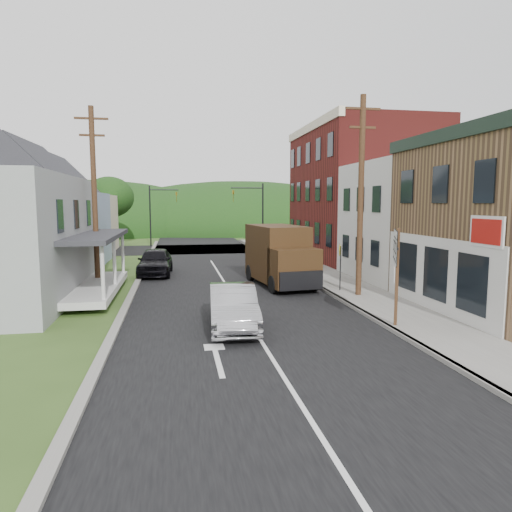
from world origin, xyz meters
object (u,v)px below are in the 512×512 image
delivery_van (280,256)px  warning_sign (340,260)px  dark_sedan (155,262)px  route_sign_cluster (396,263)px  silver_sedan (233,307)px

delivery_van → warning_sign: bearing=-52.9°
dark_sedan → delivery_van: delivery_van is taller
dark_sedan → warning_sign: 11.50m
dark_sedan → route_sign_cluster: 16.06m
delivery_van → route_sign_cluster: bearing=-84.3°
delivery_van → warning_sign: (2.37, -2.44, 0.01)m
delivery_van → warning_sign: delivery_van is taller
silver_sedan → route_sign_cluster: (5.43, -1.06, 1.56)m
warning_sign → silver_sedan: bearing=-113.5°
silver_sedan → warning_sign: size_ratio=1.98×
silver_sedan → delivery_van: bearing=69.4°
dark_sedan → warning_sign: bearing=-36.3°
silver_sedan → delivery_van: 8.46m
silver_sedan → dark_sedan: bearing=107.6°
silver_sedan → warning_sign: (5.81, 5.25, 0.85)m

